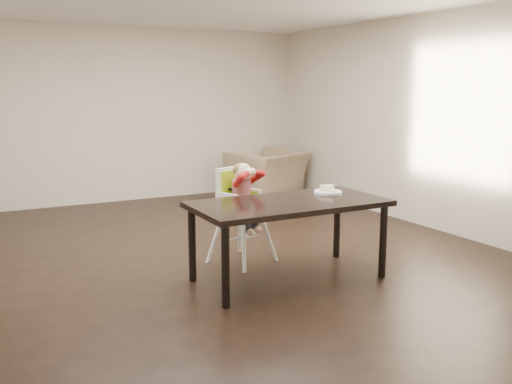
% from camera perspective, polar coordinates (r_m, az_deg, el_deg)
% --- Properties ---
extents(ground, '(7.00, 7.00, 0.00)m').
position_cam_1_polar(ground, '(6.12, -4.32, -6.55)').
color(ground, black).
rests_on(ground, ground).
extents(room_walls, '(6.02, 7.02, 2.71)m').
position_cam_1_polar(room_walls, '(5.85, -4.57, 11.09)').
color(room_walls, beige).
rests_on(room_walls, ground).
extents(dining_table, '(1.80, 0.90, 0.75)m').
position_cam_1_polar(dining_table, '(5.29, 3.31, -1.75)').
color(dining_table, black).
rests_on(dining_table, ground).
extents(high_chair, '(0.56, 0.56, 1.03)m').
position_cam_1_polar(high_chair, '(5.81, -1.62, -0.04)').
color(high_chair, white).
rests_on(high_chair, ground).
extents(plate, '(0.35, 0.35, 0.08)m').
position_cam_1_polar(plate, '(5.68, 7.21, 0.14)').
color(plate, white).
rests_on(plate, dining_table).
extents(armchair, '(1.31, 1.07, 0.99)m').
position_cam_1_polar(armchair, '(9.43, 1.12, 2.59)').
color(armchair, '#9A8162').
rests_on(armchair, ground).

